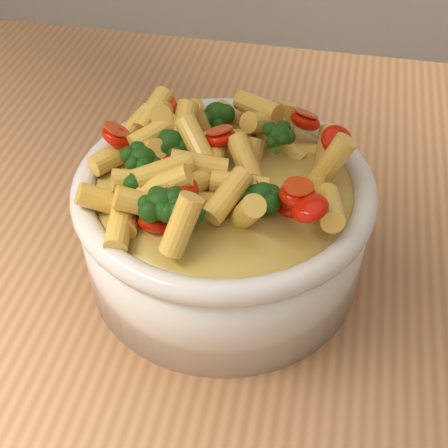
# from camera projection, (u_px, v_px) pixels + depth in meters

# --- Properties ---
(table) EXTENTS (1.20, 0.80, 0.90)m
(table) POSITION_uv_depth(u_px,v_px,m) (170.00, 308.00, 0.66)
(table) COLOR #AE774A
(table) RESTS_ON ground
(serving_bowl) EXTENTS (0.25, 0.25, 0.11)m
(serving_bowl) POSITION_uv_depth(u_px,v_px,m) (224.00, 223.00, 0.53)
(serving_bowl) COLOR silver
(serving_bowl) RESTS_ON table
(pasta_salad) EXTENTS (0.19, 0.19, 0.04)m
(pasta_salad) POSITION_uv_depth(u_px,v_px,m) (224.00, 162.00, 0.48)
(pasta_salad) COLOR #F1B94C
(pasta_salad) RESTS_ON serving_bowl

